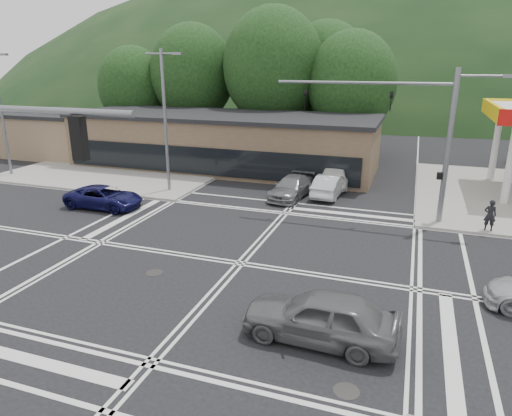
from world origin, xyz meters
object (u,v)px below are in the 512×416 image
(car_queue_a, at_px, (330,185))
(car_queue_b, at_px, (336,175))
(car_blue_west, at_px, (104,197))
(pedestrian, at_px, (490,215))
(car_grey_center, at_px, (320,316))
(car_northbound, at_px, (291,187))

(car_queue_a, distance_m, car_queue_b, 2.47)
(car_blue_west, xyz_separation_m, pedestrian, (20.88, 2.82, 0.31))
(car_grey_center, distance_m, car_queue_b, 18.60)
(car_blue_west, height_order, car_queue_b, car_queue_b)
(car_grey_center, distance_m, pedestrian, 13.40)
(car_blue_west, distance_m, car_queue_a, 13.90)
(car_queue_b, height_order, car_northbound, car_queue_b)
(car_queue_a, bearing_deg, car_northbound, 31.53)
(car_queue_b, bearing_deg, car_northbound, 57.09)
(car_northbound, bearing_deg, car_blue_west, -143.71)
(car_northbound, bearing_deg, car_queue_b, 65.35)
(car_blue_west, xyz_separation_m, car_queue_a, (12.10, 6.85, 0.06))
(car_queue_b, bearing_deg, pedestrian, 141.71)
(car_queue_a, bearing_deg, car_grey_center, 102.83)
(car_grey_center, height_order, car_northbound, car_grey_center)
(car_grey_center, bearing_deg, car_queue_b, -169.71)
(car_blue_west, distance_m, pedestrian, 21.07)
(car_blue_west, xyz_separation_m, car_queue_b, (12.09, 9.32, 0.18))
(car_grey_center, bearing_deg, car_blue_west, -119.57)
(car_grey_center, relative_size, car_queue_b, 0.99)
(car_queue_b, height_order, pedestrian, pedestrian)
(car_blue_west, xyz_separation_m, car_grey_center, (14.74, -9.10, 0.18))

